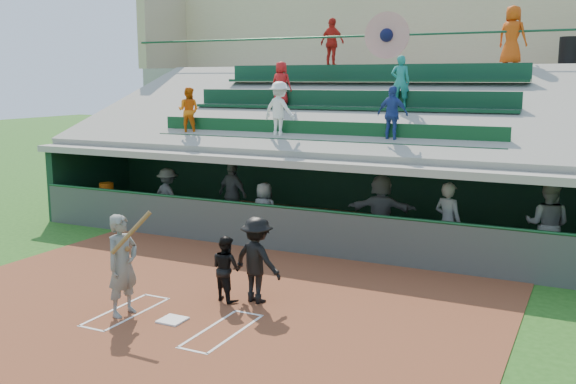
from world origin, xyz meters
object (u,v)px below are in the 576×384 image
at_px(batter_at_plate, 123,265).
at_px(trash_bin, 569,51).
at_px(home_plate, 172,320).
at_px(catcher, 226,268).
at_px(water_cooler, 107,190).
at_px(white_table, 110,208).

relative_size(batter_at_plate, trash_bin, 2.21).
xyz_separation_m(home_plate, batter_at_plate, (-0.96, -0.12, 0.91)).
bearing_deg(batter_at_plate, trash_bin, 64.70).
height_order(catcher, water_cooler, catcher).
xyz_separation_m(home_plate, trash_bin, (5.43, 13.39, 5.01)).
distance_m(white_table, water_cooler, 0.55).
distance_m(batter_at_plate, white_table, 8.33).
xyz_separation_m(catcher, water_cooler, (-6.96, 4.56, 0.28)).
distance_m(catcher, trash_bin, 13.82).
xyz_separation_m(catcher, trash_bin, (5.14, 12.05, 4.39)).
bearing_deg(batter_at_plate, water_cooler, 133.48).
distance_m(home_plate, trash_bin, 15.29).
relative_size(batter_at_plate, white_table, 2.53).
relative_size(home_plate, trash_bin, 0.49).
bearing_deg(batter_at_plate, home_plate, 6.85).
bearing_deg(white_table, water_cooler, -115.70).
distance_m(catcher, white_table, 8.32).
distance_m(water_cooler, trash_bin, 14.81).
bearing_deg(trash_bin, home_plate, -112.05).
relative_size(batter_at_plate, catcher, 1.55).
bearing_deg(white_table, batter_at_plate, -33.30).
bearing_deg(catcher, water_cooler, -12.17).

